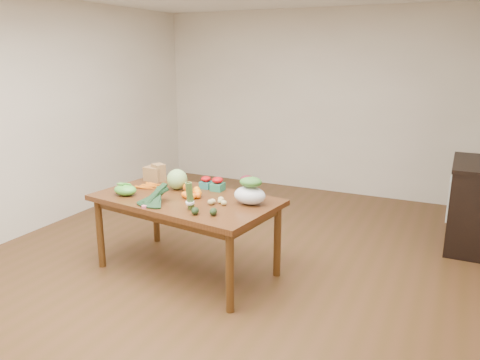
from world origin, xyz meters
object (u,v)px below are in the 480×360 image
at_px(cabbage, 177,179).
at_px(dining_table, 187,235).
at_px(salad_bag, 250,192).
at_px(paper_bag, 154,172).
at_px(cabinet, 474,204).
at_px(mandarin_cluster, 190,193).
at_px(asparagus_bundle, 190,196).
at_px(kale_bunch, 152,196).

bearing_deg(cabbage, dining_table, -42.60).
bearing_deg(salad_bag, cabbage, 171.66).
bearing_deg(cabbage, paper_bag, 157.05).
height_order(cabinet, mandarin_cluster, cabinet).
bearing_deg(salad_bag, mandarin_cluster, -172.45).
distance_m(dining_table, cabbage, 0.56).
bearing_deg(mandarin_cluster, cabinet, 37.92).
height_order(paper_bag, asparagus_bundle, asparagus_bundle).
relative_size(dining_table, cabinet, 1.67).
bearing_deg(cabinet, dining_table, -142.59).
relative_size(cabinet, asparagus_bundle, 4.08).
bearing_deg(cabbage, kale_bunch, -82.17).
relative_size(mandarin_cluster, salad_bag, 0.61).
relative_size(paper_bag, mandarin_cluster, 1.43).
height_order(kale_bunch, asparagus_bundle, asparagus_bundle).
bearing_deg(asparagus_bundle, paper_bag, 149.86).
relative_size(kale_bunch, asparagus_bundle, 1.60).
bearing_deg(paper_bag, asparagus_bundle, -37.95).
bearing_deg(kale_bunch, salad_bag, 34.89).
distance_m(dining_table, cabinet, 3.13).
bearing_deg(salad_bag, paper_bag, 166.79).
distance_m(cabinet, asparagus_bundle, 3.17).
bearing_deg(asparagus_bundle, salad_bag, 50.39).
distance_m(paper_bag, cabbage, 0.43).
height_order(cabinet, asparagus_bundle, asparagus_bundle).
xyz_separation_m(dining_table, asparagus_bundle, (0.23, -0.29, 0.50)).
relative_size(dining_table, salad_bag, 5.83).
relative_size(dining_table, cabbage, 8.40).
height_order(mandarin_cluster, kale_bunch, kale_bunch).
relative_size(cabinet, mandarin_cluster, 5.67).
bearing_deg(paper_bag, cabinet, 26.22).
xyz_separation_m(paper_bag, cabbage, (0.40, -0.17, 0.01)).
relative_size(cabbage, mandarin_cluster, 1.13).
bearing_deg(dining_table, cabbage, 145.21).
height_order(dining_table, cabbage, cabbage).
height_order(dining_table, kale_bunch, kale_bunch).
xyz_separation_m(cabinet, asparagus_bundle, (-2.26, -2.19, 0.40)).
height_order(cabinet, kale_bunch, cabinet).
distance_m(paper_bag, kale_bunch, 0.83).
bearing_deg(kale_bunch, cabbage, 105.65).
distance_m(cabinet, paper_bag, 3.48).
bearing_deg(cabbage, salad_bag, -8.34).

